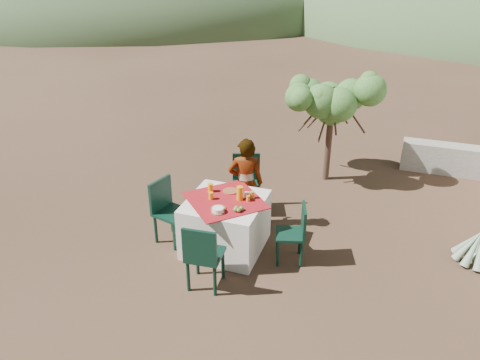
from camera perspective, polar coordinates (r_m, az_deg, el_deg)
name	(u,v)px	position (r m, az deg, el deg)	size (l,w,h in m)	color
ground	(227,236)	(6.93, -1.60, -6.87)	(160.00, 160.00, 0.00)	#312216
table	(226,224)	(6.50, -1.78, -5.38)	(1.30, 1.30, 0.76)	white
chair_far	(246,180)	(7.37, 0.78, -0.04)	(0.55, 0.55, 0.93)	black
chair_near	(203,254)	(5.70, -4.53, -9.03)	(0.45, 0.45, 0.91)	black
chair_left	(167,208)	(6.69, -8.84, -3.38)	(0.52, 0.52, 0.93)	black
chair_right	(295,231)	(6.25, 6.77, -6.20)	(0.47, 0.47, 0.82)	black
person	(246,184)	(6.85, 0.70, -0.45)	(0.52, 0.34, 1.42)	#8C6651
shrub_tree	(336,105)	(8.26, 11.57, 8.91)	(1.49, 1.46, 1.75)	#412B20
agave	(479,246)	(7.07, 27.16, -7.19)	(0.64, 0.66, 0.69)	gray
stone_wall	(476,162)	(9.60, 26.80, 1.93)	(2.60, 0.35, 0.55)	gray
hill_near_left	(149,0)	(40.88, -11.00, 20.79)	(40.00, 40.00, 16.00)	#3E542F
plate_far	(230,191)	(6.51, -1.20, -1.35)	(0.21, 0.21, 0.01)	brown
plate_near	(218,208)	(6.10, -2.68, -3.48)	(0.20, 0.20, 0.01)	brown
glass_far	(210,188)	(6.50, -3.62, -0.93)	(0.07, 0.07, 0.12)	orange
glass_near	(211,196)	(6.31, -3.57, -1.93)	(0.06, 0.06, 0.10)	orange
juice_pitcher	(240,193)	(6.27, -0.02, -1.62)	(0.09, 0.09, 0.19)	orange
bowl_plate	(218,212)	(6.02, -2.69, -3.90)	(0.18, 0.18, 0.01)	brown
white_bowl	(218,210)	(6.01, -2.69, -3.63)	(0.15, 0.15, 0.05)	white
jar_left	(248,198)	(6.26, 1.01, -2.23)	(0.05, 0.05, 0.08)	orange
jar_right	(252,195)	(6.33, 1.51, -1.81)	(0.06, 0.06, 0.10)	orange
napkin_holder	(247,195)	(6.34, 0.85, -1.82)	(0.06, 0.04, 0.08)	white
fruit_cluster	(238,209)	(6.03, -0.24, -3.55)	(0.12, 0.11, 0.06)	#5A7D2D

